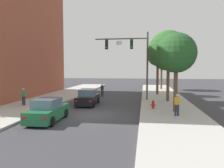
{
  "coord_description": "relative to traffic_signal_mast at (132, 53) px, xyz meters",
  "views": [
    {
      "loc": [
        4.32,
        -16.75,
        3.71
      ],
      "look_at": [
        0.92,
        6.3,
        2.0
      ],
      "focal_mm": 35.62,
      "sensor_mm": 36.0,
      "label": 1
    }
  ],
  "objects": [
    {
      "name": "fire_hydrant",
      "position": [
        2.14,
        -5.5,
        -4.81
      ],
      "size": [
        0.48,
        0.24,
        0.72
      ],
      "color": "red",
      "rests_on": "sidewalk_right"
    },
    {
      "name": "car_following_green",
      "position": [
        -5.25,
        -10.64,
        -4.59
      ],
      "size": [
        1.9,
        4.27,
        1.6
      ],
      "color": "#1E663D",
      "rests_on": "ground"
    },
    {
      "name": "street_tree_third",
      "position": [
        3.08,
        5.33,
        -0.0
      ],
      "size": [
        2.87,
        2.87,
        6.65
      ],
      "color": "brown",
      "rests_on": "sidewalk_right"
    },
    {
      "name": "sidewalk_left",
      "position": [
        -9.44,
        -8.29,
        -5.24
      ],
      "size": [
        5.0,
        60.0,
        0.15
      ],
      "primitive_type": "cube",
      "color": "#B2AFA8",
      "rests_on": "ground"
    },
    {
      "name": "ground_plane",
      "position": [
        -2.94,
        -8.29,
        -5.31
      ],
      "size": [
        120.0,
        120.0,
        0.0
      ],
      "primitive_type": "plane",
      "color": "#38383D"
    },
    {
      "name": "street_tree_farthest",
      "position": [
        4.15,
        13.01,
        0.61
      ],
      "size": [
        4.17,
        4.17,
        7.88
      ],
      "color": "brown",
      "rests_on": "sidewalk_right"
    },
    {
      "name": "pedestrian_crossing_road",
      "position": [
        -4.05,
        3.08,
        -4.4
      ],
      "size": [
        0.36,
        0.22,
        1.64
      ],
      "color": "#232847",
      "rests_on": "ground"
    },
    {
      "name": "pedestrian_sidewalk_left_walker",
      "position": [
        -9.98,
        -5.58,
        -4.25
      ],
      "size": [
        0.36,
        0.22,
        1.64
      ],
      "color": "#232847",
      "rests_on": "sidewalk_left"
    },
    {
      "name": "street_tree_nearest",
      "position": [
        3.87,
        -6.53,
        -0.44
      ],
      "size": [
        3.23,
        3.23,
        6.37
      ],
      "color": "brown",
      "rests_on": "sidewalk_right"
    },
    {
      "name": "sidewalk_right",
      "position": [
        3.56,
        -8.29,
        -5.24
      ],
      "size": [
        5.0,
        60.0,
        0.15
      ],
      "primitive_type": "cube",
      "color": "#B2AFA8",
      "rests_on": "ground"
    },
    {
      "name": "street_tree_second",
      "position": [
        3.84,
        -0.83,
        0.18
      ],
      "size": [
        4.25,
        4.25,
        7.49
      ],
      "color": "brown",
      "rests_on": "sidewalk_right"
    },
    {
      "name": "car_lead_black",
      "position": [
        -4.21,
        -3.6,
        -4.59
      ],
      "size": [
        1.97,
        4.3,
        1.6
      ],
      "color": "black",
      "rests_on": "ground"
    },
    {
      "name": "pedestrian_sidewalk_right_walker",
      "position": [
        3.76,
        -8.32,
        -4.25
      ],
      "size": [
        0.36,
        0.22,
        1.64
      ],
      "color": "#232847",
      "rests_on": "sidewalk_right"
    },
    {
      "name": "traffic_signal_mast",
      "position": [
        0.0,
        0.0,
        0.0
      ],
      "size": [
        5.98,
        0.38,
        7.5
      ],
      "color": "#514C47",
      "rests_on": "sidewalk_right"
    }
  ]
}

